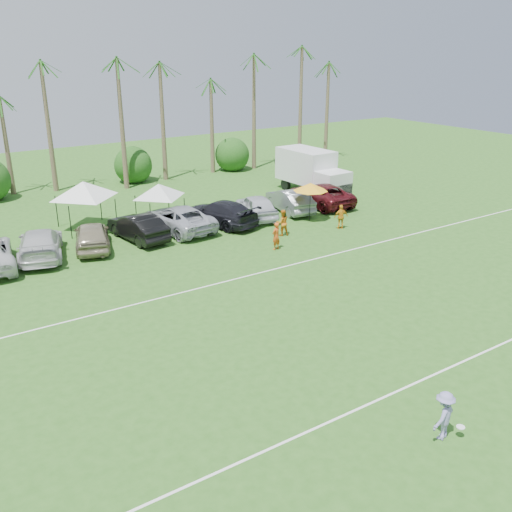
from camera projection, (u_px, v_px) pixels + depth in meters
ground at (421, 432)px, 18.19m from camera, size 120.00×120.00×0.00m
field_lines at (275, 333)px, 24.42m from camera, size 80.00×12.10×0.01m
palm_tree_4 at (4, 102)px, 43.13m from camera, size 2.40×2.40×8.90m
palm_tree_5 at (56, 88)px, 44.90m from camera, size 2.40×2.40×9.90m
palm_tree_6 at (104, 75)px, 46.68m from camera, size 2.40×2.40×10.90m
palm_tree_7 at (149, 63)px, 48.46m from camera, size 2.40×2.40×11.90m
palm_tree_8 at (201, 92)px, 51.96m from camera, size 2.40×2.40×8.90m
palm_tree_9 at (247, 80)px, 54.25m from camera, size 2.40×2.40×9.90m
palm_tree_10 at (290, 70)px, 56.55m from camera, size 2.40×2.40×10.90m
palm_tree_11 at (321, 60)px, 58.33m from camera, size 2.40×2.40×11.90m
bush_tree_2 at (129, 161)px, 51.09m from camera, size 4.00×4.00×4.00m
bush_tree_3 at (225, 150)px, 56.28m from camera, size 4.00×4.00×4.00m
sideline_player_a at (276, 236)px, 34.05m from camera, size 0.70×0.55×1.68m
sideline_player_b at (282, 223)px, 36.55m from camera, size 0.98×0.85×1.70m
sideline_player_c at (341, 217)px, 37.91m from camera, size 1.04×0.71×1.64m
box_truck at (312, 171)px, 46.66m from camera, size 2.78×6.86×3.50m
canopy_tent_left at (83, 181)px, 37.07m from camera, size 4.64×4.64×3.76m
canopy_tent_right at (158, 184)px, 38.64m from camera, size 3.90×3.90×3.16m
market_umbrella at (311, 187)px, 39.12m from camera, size 2.40×2.40×2.68m
frisbee_player at (444, 416)px, 17.64m from camera, size 1.19×0.88×1.64m
parked_car_3 at (40, 243)px, 32.78m from camera, size 3.85×6.20×1.68m
parked_car_4 at (92, 235)px, 34.15m from camera, size 3.36×5.29×1.68m
parked_car_5 at (138, 227)px, 35.77m from camera, size 2.38×5.27×1.68m
parked_car_6 at (179, 218)px, 37.50m from camera, size 3.31×6.26×1.68m
parked_car_7 at (220, 213)px, 38.73m from camera, size 3.70×6.18×1.68m
parked_car_8 at (256, 206)px, 40.31m from camera, size 3.17×5.26×1.68m
parked_car_9 at (290, 200)px, 41.83m from camera, size 2.66×5.33×1.68m
parked_car_10 at (320, 195)px, 43.44m from camera, size 3.03×6.15×1.68m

